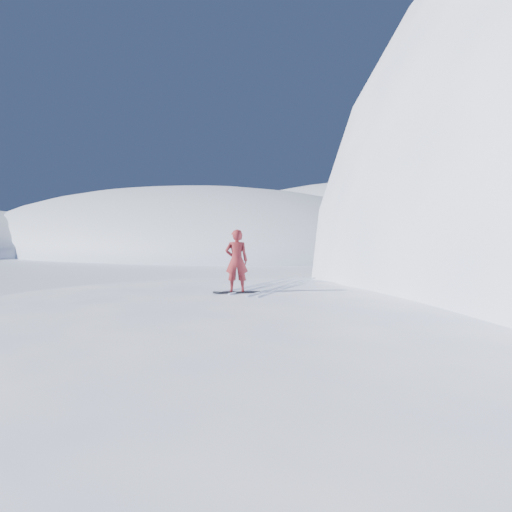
% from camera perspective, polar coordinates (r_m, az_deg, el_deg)
% --- Properties ---
extents(ground, '(400.00, 400.00, 0.00)m').
position_cam_1_polar(ground, '(13.02, -6.31, -16.24)').
color(ground, white).
rests_on(ground, ground).
extents(near_ridge, '(36.00, 28.00, 4.80)m').
position_cam_1_polar(near_ridge, '(14.68, 5.01, -13.99)').
color(near_ridge, white).
rests_on(near_ridge, ground).
extents(far_ridge_a, '(120.00, 70.00, 28.00)m').
position_cam_1_polar(far_ridge_a, '(104.52, -11.28, 0.59)').
color(far_ridge_a, white).
rests_on(far_ridge_a, ground).
extents(far_ridge_c, '(140.00, 90.00, 36.00)m').
position_cam_1_polar(far_ridge_c, '(128.45, 15.25, 0.98)').
color(far_ridge_c, white).
rests_on(far_ridge_c, ground).
extents(wind_bumps, '(16.00, 14.40, 1.00)m').
position_cam_1_polar(wind_bumps, '(14.88, -2.09, -13.75)').
color(wind_bumps, white).
rests_on(wind_bumps, ground).
extents(snowboard, '(1.29, 1.20, 0.02)m').
position_cam_1_polar(snowboard, '(14.34, -2.44, -4.51)').
color(snowboard, black).
rests_on(snowboard, near_ridge).
extents(snowboarder, '(0.84, 0.82, 1.95)m').
position_cam_1_polar(snowboarder, '(14.25, -2.45, -0.58)').
color(snowboarder, maroon).
rests_on(snowboarder, snowboard).
extents(vapor_plume, '(10.64, 8.51, 7.45)m').
position_cam_1_polar(vapor_plume, '(75.07, -16.19, -0.39)').
color(vapor_plume, white).
rests_on(vapor_plume, ground).
extents(board_tracks, '(2.46, 5.94, 0.04)m').
position_cam_1_polar(board_tracks, '(16.39, 2.72, -3.54)').
color(board_tracks, silver).
rests_on(board_tracks, ground).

